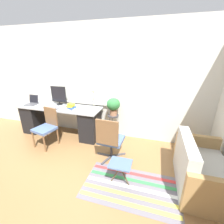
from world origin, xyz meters
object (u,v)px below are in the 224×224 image
office_chair_swivel (110,139)px  mouse (61,109)px  laptop (32,102)px  book_stack (71,107)px  desk_lamp (93,96)px  plant_stand (113,118)px  monitor (59,95)px  folding_stool (120,166)px  potted_plant (113,105)px  keyboard (51,108)px  couch_loveseat (200,171)px  desk_chair_wooden (47,126)px

office_chair_swivel → mouse: bearing=-16.8°
laptop → book_stack: bearing=-4.2°
desk_lamp → book_stack: (-0.46, -0.28, -0.24)m
office_chair_swivel → plant_stand: bearing=-75.8°
monitor → folding_stool: 2.49m
book_stack → potted_plant: (0.96, 0.26, 0.05)m
monitor → potted_plant: bearing=-0.8°
monitor → desk_lamp: monitor is taller
office_chair_swivel → plant_stand: size_ratio=1.45×
keyboard → book_stack: book_stack is taller
desk_lamp → plant_stand: size_ratio=0.72×
mouse → book_stack: 0.25m
potted_plant → office_chair_swivel: bearing=-78.6°
laptop → potted_plant: (2.19, 0.17, 0.07)m
laptop → couch_loveseat: bearing=-12.1°
desk_chair_wooden → folding_stool: 2.01m
laptop → book_stack: (1.22, -0.09, 0.02)m
desk_lamp → desk_chair_wooden: 1.28m
couch_loveseat → folding_stool: (-1.21, -0.33, 0.08)m
couch_loveseat → keyboard: bearing=77.5°
monitor → office_chair_swivel: 1.92m
plant_stand → laptop: bearing=-175.5°
keyboard → office_chair_swivel: (1.65, -0.50, -0.31)m
plant_stand → monitor: bearing=179.2°
book_stack → couch_loveseat: bearing=-15.6°
keyboard → mouse: (0.29, -0.01, 0.01)m
laptop → potted_plant: potted_plant is taller
laptop → book_stack: 1.22m
laptop → folding_stool: bearing=-23.6°
couch_loveseat → office_chair_swivel: bearing=82.3°
keyboard → folding_stool: (1.99, -1.04, -0.42)m
desk_chair_wooden → plant_stand: (1.40, 0.67, 0.10)m
desk_lamp → office_chair_swivel: size_ratio=0.50×
couch_loveseat → desk_chair_wooden: bearing=83.7°
monitor → couch_loveseat: bearing=-17.9°
office_chair_swivel → folding_stool: (0.34, -0.54, -0.11)m
office_chair_swivel → folding_stool: office_chair_swivel is taller
office_chair_swivel → plant_stand: (-0.16, 0.80, 0.10)m
laptop → mouse: 0.99m
mouse → book_stack: size_ratio=0.32×
desk_lamp → folding_stool: desk_lamp is taller
laptop → plant_stand: laptop is taller
folding_stool → plant_stand: bearing=110.3°
laptop → office_chair_swivel: (2.35, -0.63, -0.36)m
desk_lamp → monitor: bearing=179.9°
book_stack → potted_plant: potted_plant is taller
book_stack → potted_plant: bearing=15.3°
plant_stand → couch_loveseat: bearing=-30.6°
keyboard → folding_stool: keyboard is taller
monitor → desk_lamp: bearing=-0.1°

